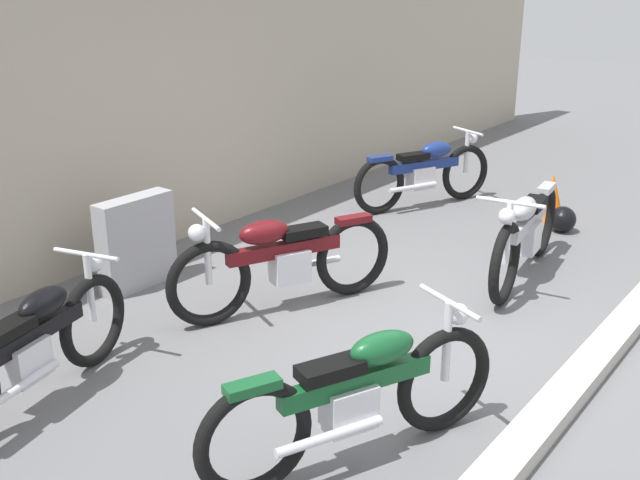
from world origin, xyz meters
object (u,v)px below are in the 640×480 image
at_px(helmet, 563,219).
at_px(motorcycle_black, 32,348).
at_px(motorcycle_blue, 425,172).
at_px(stone_marker, 136,242).
at_px(motorcycle_maroon, 282,260).
at_px(motorcycle_silver, 526,232).
at_px(motorcycle_green, 359,395).
at_px(traffic_cone, 552,197).

height_order(helmet, motorcycle_black, motorcycle_black).
relative_size(motorcycle_black, motorcycle_blue, 1.03).
distance_m(stone_marker, motorcycle_maroon, 1.42).
xyz_separation_m(motorcycle_silver, motorcycle_maroon, (-1.88, 1.34, -0.00)).
xyz_separation_m(motorcycle_silver, motorcycle_green, (-3.22, -0.35, -0.02)).
bearing_deg(motorcycle_black, motorcycle_green, -83.51).
relative_size(stone_marker, motorcycle_silver, 0.41).
distance_m(helmet, motorcycle_green, 4.77).
distance_m(stone_marker, motorcycle_silver, 3.54).
xyz_separation_m(helmet, motorcycle_black, (-5.53, 1.48, 0.27)).
distance_m(helmet, motorcycle_maroon, 3.60).
relative_size(motorcycle_silver, motorcycle_green, 1.12).
xyz_separation_m(traffic_cone, motorcycle_silver, (-1.83, -0.44, 0.17)).
xyz_separation_m(motorcycle_silver, motorcycle_black, (-4.02, 1.66, -0.03)).
relative_size(stone_marker, motorcycle_black, 0.44).
distance_m(motorcycle_black, motorcycle_maroon, 2.16).
xyz_separation_m(motorcycle_black, motorcycle_green, (0.79, -2.01, 0.01)).
distance_m(motorcycle_silver, motorcycle_green, 3.24).
bearing_deg(motorcycle_silver, traffic_cone, -174.59).
relative_size(stone_marker, motorcycle_blue, 0.46).
relative_size(traffic_cone, motorcycle_black, 0.29).
bearing_deg(motorcycle_black, traffic_cone, -26.85).
relative_size(helmet, traffic_cone, 0.52).
bearing_deg(stone_marker, motorcycle_black, -148.92).
distance_m(stone_marker, helmet, 4.57).
relative_size(helmet, motorcycle_silver, 0.14).
bearing_deg(motorcycle_black, helmet, -30.07).
bearing_deg(motorcycle_blue, motorcycle_green, -130.42).
height_order(motorcycle_blue, motorcycle_green, motorcycle_green).
bearing_deg(motorcycle_maroon, motorcycle_green, 76.21).
bearing_deg(stone_marker, motorcycle_silver, -49.68).
bearing_deg(motorcycle_green, stone_marker, 96.67).
relative_size(stone_marker, motorcycle_maroon, 0.44).
height_order(traffic_cone, motorcycle_blue, motorcycle_blue).
bearing_deg(motorcycle_maroon, stone_marker, -48.70).
bearing_deg(stone_marker, motorcycle_green, -106.97).
relative_size(motorcycle_silver, motorcycle_blue, 1.12).
bearing_deg(motorcycle_black, motorcycle_silver, -37.52).
xyz_separation_m(motorcycle_black, motorcycle_maroon, (2.13, -0.32, 0.03)).
height_order(stone_marker, motorcycle_blue, motorcycle_blue).
height_order(motorcycle_black, motorcycle_maroon, motorcycle_maroon).
bearing_deg(motorcycle_blue, stone_marker, -168.31).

